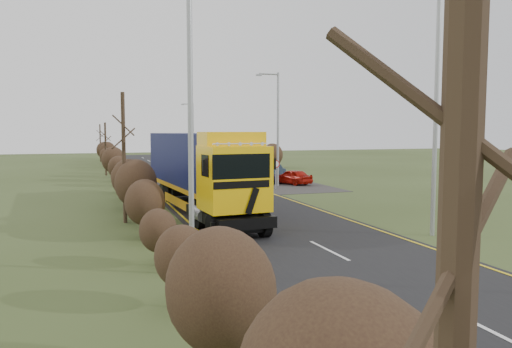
{
  "coord_description": "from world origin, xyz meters",
  "views": [
    {
      "loc": [
        -8.04,
        -19.77,
        4.3
      ],
      "look_at": [
        -0.33,
        3.16,
        2.18
      ],
      "focal_mm": 35.0,
      "sensor_mm": 36.0,
      "label": 1
    }
  ],
  "objects_px": {
    "streetlight_near": "(433,101)",
    "lorry": "(201,167)",
    "car_blue_sedan": "(270,173)",
    "speed_sign": "(276,169)",
    "car_red_hatchback": "(292,177)"
  },
  "relations": [
    {
      "from": "streetlight_near",
      "to": "lorry",
      "type": "bearing_deg",
      "value": 130.97
    },
    {
      "from": "car_blue_sedan",
      "to": "speed_sign",
      "type": "height_order",
      "value": "speed_sign"
    },
    {
      "from": "streetlight_near",
      "to": "car_red_hatchback",
      "type": "bearing_deg",
      "value": 83.78
    },
    {
      "from": "lorry",
      "to": "car_blue_sedan",
      "type": "height_order",
      "value": "lorry"
    },
    {
      "from": "lorry",
      "to": "speed_sign",
      "type": "xyz_separation_m",
      "value": [
        7.43,
        8.53,
        -0.93
      ]
    },
    {
      "from": "car_red_hatchback",
      "to": "streetlight_near",
      "type": "bearing_deg",
      "value": 59.39
    },
    {
      "from": "lorry",
      "to": "streetlight_near",
      "type": "relative_size",
      "value": 1.56
    },
    {
      "from": "car_red_hatchback",
      "to": "speed_sign",
      "type": "xyz_separation_m",
      "value": [
        -2.32,
        -2.45,
        0.88
      ]
    },
    {
      "from": "lorry",
      "to": "speed_sign",
      "type": "distance_m",
      "value": 11.35
    },
    {
      "from": "car_blue_sedan",
      "to": "streetlight_near",
      "type": "relative_size",
      "value": 0.48
    },
    {
      "from": "car_blue_sedan",
      "to": "lorry",
      "type": "bearing_deg",
      "value": 91.93
    },
    {
      "from": "car_red_hatchback",
      "to": "car_blue_sedan",
      "type": "bearing_deg",
      "value": -89.72
    },
    {
      "from": "car_red_hatchback",
      "to": "streetlight_near",
      "type": "xyz_separation_m",
      "value": [
        -2.15,
        -19.72,
        4.86
      ]
    },
    {
      "from": "car_red_hatchback",
      "to": "car_blue_sedan",
      "type": "relative_size",
      "value": 0.74
    },
    {
      "from": "streetlight_near",
      "to": "speed_sign",
      "type": "bearing_deg",
      "value": 90.56
    }
  ]
}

